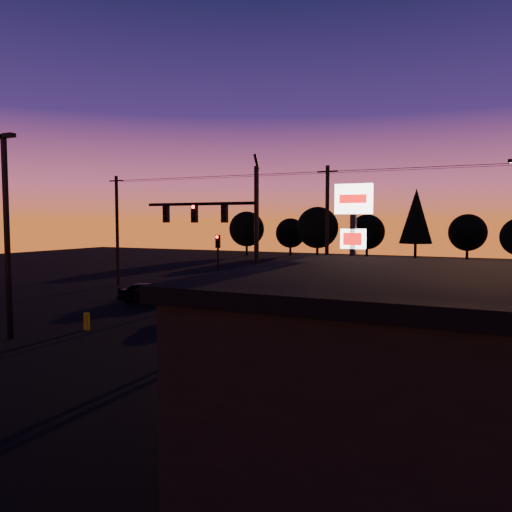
% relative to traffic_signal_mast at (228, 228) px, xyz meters
% --- Properties ---
extents(ground, '(120.00, 120.00, 0.00)m').
position_rel_traffic_signal_mast_xyz_m(ground, '(0.10, -3.99, -4.94)').
color(ground, black).
rests_on(ground, ground).
extents(lane_arrow, '(1.20, 3.10, 0.01)m').
position_rel_traffic_signal_mast_xyz_m(lane_arrow, '(0.60, -2.33, -4.93)').
color(lane_arrow, beige).
rests_on(lane_arrow, ground).
extents(traffic_signal_mast, '(6.79, 0.52, 8.58)m').
position_rel_traffic_signal_mast_xyz_m(traffic_signal_mast, '(0.00, 0.00, 0.00)').
color(traffic_signal_mast, black).
rests_on(traffic_signal_mast, ground).
extents(secondary_signal, '(0.30, 0.31, 4.35)m').
position_rel_traffic_signal_mast_xyz_m(secondary_signal, '(-4.90, 7.49, -2.07)').
color(secondary_signal, black).
rests_on(secondary_signal, ground).
extents(parking_lot_light, '(1.25, 0.30, 9.14)m').
position_rel_traffic_signal_mast_xyz_m(parking_lot_light, '(-7.40, -6.99, 0.33)').
color(parking_lot_light, black).
rests_on(parking_lot_light, ground).
extents(pylon_sign, '(1.50, 0.28, 6.80)m').
position_rel_traffic_signal_mast_xyz_m(pylon_sign, '(7.10, -2.49, -0.02)').
color(pylon_sign, black).
rests_on(pylon_sign, ground).
extents(utility_pole_0, '(1.40, 0.26, 9.00)m').
position_rel_traffic_signal_mast_xyz_m(utility_pole_0, '(-15.90, 10.01, -0.34)').
color(utility_pole_0, black).
rests_on(utility_pole_0, ground).
extents(utility_pole_1, '(1.40, 0.26, 9.00)m').
position_rel_traffic_signal_mast_xyz_m(utility_pole_1, '(2.10, 10.01, -0.34)').
color(utility_pole_1, black).
rests_on(utility_pole_1, ground).
extents(power_wires, '(36.00, 1.22, 0.07)m').
position_rel_traffic_signal_mast_xyz_m(power_wires, '(2.10, 10.01, 3.63)').
color(power_wires, black).
rests_on(power_wires, ground).
extents(bollard, '(0.28, 0.28, 0.84)m').
position_rel_traffic_signal_mast_xyz_m(bollard, '(-5.63, -4.13, -4.52)').
color(bollard, '#BCBB0D').
rests_on(bollard, ground).
extents(tree_0, '(5.36, 5.36, 6.74)m').
position_rel_traffic_signal_mast_xyz_m(tree_0, '(-21.90, 46.01, -0.88)').
color(tree_0, black).
rests_on(tree_0, ground).
extents(tree_1, '(4.54, 4.54, 5.71)m').
position_rel_traffic_signal_mast_xyz_m(tree_1, '(-15.90, 49.01, -1.50)').
color(tree_1, black).
rests_on(tree_1, ground).
extents(tree_2, '(5.77, 5.78, 7.26)m').
position_rel_traffic_signal_mast_xyz_m(tree_2, '(-9.90, 44.01, -0.57)').
color(tree_2, black).
rests_on(tree_2, ground).
extents(tree_3, '(4.95, 4.95, 6.22)m').
position_rel_traffic_signal_mast_xyz_m(tree_3, '(-3.90, 48.01, -1.19)').
color(tree_3, black).
rests_on(tree_3, ground).
extents(tree_4, '(4.18, 4.18, 9.50)m').
position_rel_traffic_signal_mast_xyz_m(tree_4, '(3.10, 45.01, 0.99)').
color(tree_4, black).
rests_on(tree_4, ground).
extents(tree_5, '(4.95, 4.95, 6.22)m').
position_rel_traffic_signal_mast_xyz_m(tree_5, '(9.10, 50.01, -1.19)').
color(tree_5, black).
rests_on(tree_5, ground).
extents(car_left, '(4.17, 2.27, 1.35)m').
position_rel_traffic_signal_mast_xyz_m(car_left, '(-7.86, 3.61, -4.26)').
color(car_left, black).
rests_on(car_left, ground).
extents(car_mid, '(4.32, 2.48, 1.35)m').
position_rel_traffic_signal_mast_xyz_m(car_mid, '(-1.33, 2.47, -4.26)').
color(car_mid, black).
rests_on(car_mid, ground).
extents(car_right, '(4.93, 2.85, 1.34)m').
position_rel_traffic_signal_mast_xyz_m(car_right, '(6.43, 3.52, -4.26)').
color(car_right, black).
rests_on(car_right, ground).
extents(suv_parked, '(4.88, 5.93, 1.50)m').
position_rel_traffic_signal_mast_xyz_m(suv_parked, '(7.98, -6.58, -4.18)').
color(suv_parked, black).
rests_on(suv_parked, ground).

